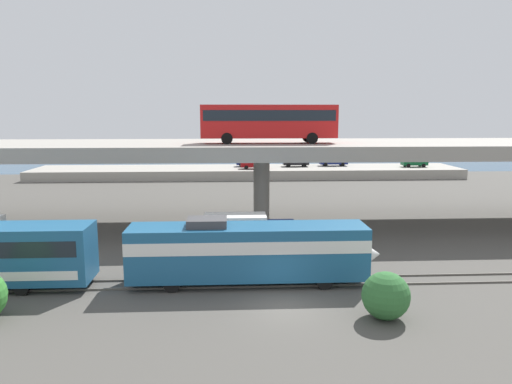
% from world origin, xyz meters
% --- Properties ---
extents(ground_plane, '(260.00, 260.00, 0.00)m').
position_xyz_m(ground_plane, '(0.00, 0.00, 0.00)').
color(ground_plane, '#4C4944').
extents(rail_strip_near, '(110.00, 0.12, 0.12)m').
position_xyz_m(rail_strip_near, '(0.00, 3.24, 0.06)').
color(rail_strip_near, '#59544C').
rests_on(rail_strip_near, ground_plane).
extents(rail_strip_far, '(110.00, 0.12, 0.12)m').
position_xyz_m(rail_strip_far, '(0.00, 4.76, 0.06)').
color(rail_strip_far, '#59544C').
rests_on(rail_strip_far, ground_plane).
extents(train_locomotive, '(15.61, 3.04, 4.18)m').
position_xyz_m(train_locomotive, '(-1.14, 4.00, 2.19)').
color(train_locomotive, '#1E5984').
rests_on(train_locomotive, ground_plane).
extents(highway_overpass, '(96.00, 12.78, 7.80)m').
position_xyz_m(highway_overpass, '(0.00, 20.00, 7.07)').
color(highway_overpass, '#9E998E').
rests_on(highway_overpass, ground_plane).
extents(transit_bus_on_overpass, '(12.00, 2.68, 3.40)m').
position_xyz_m(transit_bus_on_overpass, '(0.52, 18.60, 9.86)').
color(transit_bus_on_overpass, red).
rests_on(transit_bus_on_overpass, highway_overpass).
extents(service_truck_east, '(6.80, 2.46, 3.04)m').
position_xyz_m(service_truck_east, '(-1.70, 10.30, 1.64)').
color(service_truck_east, navy).
rests_on(service_truck_east, ground_plane).
extents(pier_parking_lot, '(69.40, 10.40, 1.54)m').
position_xyz_m(pier_parking_lot, '(0.00, 55.00, 0.77)').
color(pier_parking_lot, '#9E998E').
rests_on(pier_parking_lot, ground_plane).
extents(parked_car_0, '(4.69, 1.89, 1.50)m').
position_xyz_m(parked_car_0, '(14.50, 56.55, 2.31)').
color(parked_car_0, navy).
rests_on(parked_car_0, pier_parking_lot).
extents(parked_car_1, '(4.12, 1.82, 1.50)m').
position_xyz_m(parked_car_1, '(27.73, 54.25, 2.31)').
color(parked_car_1, '#0C4C26').
rests_on(parked_car_1, pier_parking_lot).
extents(parked_car_2, '(4.25, 1.95, 1.50)m').
position_xyz_m(parked_car_2, '(8.01, 55.83, 2.31)').
color(parked_car_2, black).
rests_on(parked_car_2, pier_parking_lot).
extents(parked_car_3, '(4.55, 1.89, 1.50)m').
position_xyz_m(parked_car_3, '(1.07, 52.91, 2.31)').
color(parked_car_3, maroon).
rests_on(parked_car_3, pier_parking_lot).
extents(parked_car_4, '(4.02, 1.84, 1.50)m').
position_xyz_m(parked_car_4, '(0.16, 56.43, 2.31)').
color(parked_car_4, navy).
rests_on(parked_car_4, pier_parking_lot).
extents(harbor_water, '(140.00, 36.00, 0.01)m').
position_xyz_m(harbor_water, '(0.00, 78.00, 0.00)').
color(harbor_water, '#2D5170').
rests_on(harbor_water, ground_plane).
extents(shrub_right, '(2.48, 2.48, 2.48)m').
position_xyz_m(shrub_right, '(5.03, -1.65, 1.24)').
color(shrub_right, '#306A33').
rests_on(shrub_right, ground_plane).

